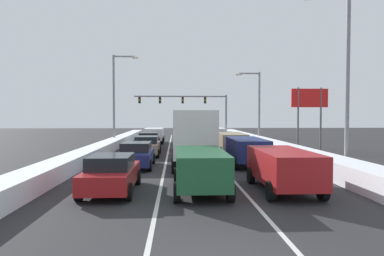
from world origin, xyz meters
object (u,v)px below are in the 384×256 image
Objects in this scene: sedan_black_left_lane_fourth at (149,141)px; suv_white_left_lane_fifth at (154,134)px; suv_maroon_center_lane_third at (187,140)px; sedan_navy_left_lane_second at (137,155)px; suv_green_center_lane_nearest at (200,167)px; sedan_black_right_lane_fourth at (224,140)px; street_lamp_right_near at (342,68)px; suv_white_right_lane_fifth at (215,134)px; suv_silver_center_lane_fifth at (186,132)px; street_lamp_left_mid at (117,92)px; sedan_red_left_lane_nearest at (111,173)px; sedan_tan_left_lane_third at (147,146)px; suv_tan_right_lane_third at (231,142)px; box_truck_center_lane_second at (193,135)px; suv_navy_right_lane_second at (247,149)px; street_lamp_right_mid at (256,101)px; suv_red_right_lane_nearest at (283,166)px; sedan_charcoal_center_lane_fourth at (184,138)px; traffic_light_gantry at (191,104)px; roadside_sign_right at (310,105)px.

sedan_black_left_lane_fourth is 6.49m from suv_white_left_lane_fifth.
suv_maroon_center_lane_third reaches higher than sedan_navy_left_lane_second.
suv_green_center_lane_nearest and suv_maroon_center_lane_third have the same top height.
street_lamp_right_near is at bearing -75.10° from sedan_black_right_lane_fourth.
sedan_navy_left_lane_second is at bearing -109.84° from suv_maroon_center_lane_third.
suv_white_right_lane_fifth and suv_silver_center_lane_fifth have the same top height.
sedan_black_right_lane_fourth is 12.04m from street_lamp_left_mid.
sedan_red_left_lane_nearest is 1.00× the size of sedan_tan_left_lane_third.
box_truck_center_lane_second is (-3.38, -6.55, 0.88)m from suv_tan_right_lane_third.
suv_white_left_lane_fifth is at bearing 110.87° from suv_navy_right_lane_second.
box_truck_center_lane_second is 17.52m from street_lamp_right_mid.
suv_tan_right_lane_third is at bearing 89.81° from suv_red_right_lane_nearest.
sedan_black_right_lane_fourth is 9.78m from suv_silver_center_lane_fifth.
sedan_tan_left_lane_third is 0.59× the size of street_lamp_right_mid.
suv_green_center_lane_nearest reaches higher than sedan_tan_left_lane_third.
street_lamp_right_mid reaches higher than suv_maroon_center_lane_third.
street_lamp_left_mid is (-7.01, 6.49, 4.46)m from suv_maroon_center_lane_third.
street_lamp_left_mid is (-3.64, -2.60, 4.46)m from suv_white_left_lane_fifth.
street_lamp_right_mid is at bearing 42.19° from suv_maroon_center_lane_third.
suv_white_right_lane_fifth is 5.97m from street_lamp_right_mid.
suv_white_left_lane_fifth is at bearing 167.95° from street_lamp_right_mid.
suv_tan_right_lane_third is 4.15m from suv_maroon_center_lane_third.
suv_red_right_lane_nearest reaches higher than sedan_tan_left_lane_third.
suv_green_center_lane_nearest is 23.97m from street_lamp_left_mid.
suv_silver_center_lane_fifth and suv_white_left_lane_fifth have the same top height.
suv_maroon_center_lane_third is at bearing -69.65° from suv_white_left_lane_fifth.
sedan_charcoal_center_lane_fourth is 0.32× the size of traffic_light_gantry.
street_lamp_left_mid is (-14.48, -0.28, 0.85)m from street_lamp_right_mid.
suv_green_center_lane_nearest is 24.22m from street_lamp_right_mid.
suv_tan_right_lane_third is 11.65m from suv_white_right_lane_fifth.
traffic_light_gantry is at bearing 87.99° from suv_green_center_lane_nearest.
sedan_tan_left_lane_third is (-6.57, 5.58, -0.25)m from suv_navy_right_lane_second.
sedan_navy_left_lane_second is at bearing -118.77° from sedan_black_right_lane_fourth.
suv_green_center_lane_nearest is at bearing -104.05° from suv_tan_right_lane_third.
street_lamp_right_mid is at bearing 64.64° from box_truck_center_lane_second.
sedan_black_right_lane_fourth is at bearing -83.26° from traffic_light_gantry.
roadside_sign_right reaches higher than sedan_charcoal_center_lane_fourth.
sedan_tan_left_lane_third is 15.00m from street_lamp_right_mid.
traffic_light_gantry reaches higher than suv_silver_center_lane_fifth.
suv_red_right_lane_nearest is 14.49m from sedan_tan_left_lane_third.
street_lamp_right_mid is 14.51m from street_lamp_left_mid.
street_lamp_left_mid reaches higher than sedan_black_left_lane_fourth.
suv_red_right_lane_nearest is 0.53× the size of street_lamp_left_mid.
street_lamp_right_near reaches higher than suv_silver_center_lane_fifth.
street_lamp_right_near is at bearing -51.07° from street_lamp_left_mid.
traffic_light_gantry reaches higher than suv_maroon_center_lane_third.
street_lamp_right_mid is (4.07, 22.75, 3.60)m from suv_red_right_lane_nearest.
box_truck_center_lane_second is at bearing -89.61° from suv_maroon_center_lane_third.
traffic_light_gantry is (-2.06, 25.34, 3.87)m from suv_tan_right_lane_third.
suv_white_left_lane_fifth is (-3.28, 3.16, 0.25)m from sedan_charcoal_center_lane_fourth.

